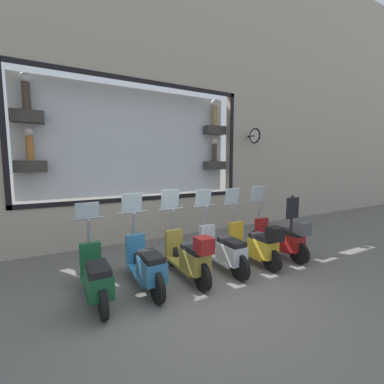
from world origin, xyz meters
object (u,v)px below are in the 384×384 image
(scooter_green_5, at_px, (96,277))
(scooter_yellow_1, at_px, (256,243))
(scooter_teal_4, at_px, (146,265))
(shop_sign_post, at_px, (292,221))
(scooter_olive_3, at_px, (189,256))
(scooter_silver_2, at_px, (223,250))
(scooter_red_0, at_px, (282,238))

(scooter_green_5, bearing_deg, scooter_yellow_1, -91.00)
(scooter_teal_4, bearing_deg, shop_sign_post, -86.16)
(scooter_yellow_1, relative_size, scooter_olive_3, 0.99)
(scooter_green_5, bearing_deg, scooter_olive_3, -91.72)
(scooter_silver_2, bearing_deg, scooter_olive_3, 93.98)
(scooter_silver_2, xyz_separation_m, shop_sign_post, (0.28, -2.41, 0.31))
(scooter_yellow_1, relative_size, scooter_green_5, 1.00)
(scooter_red_0, relative_size, shop_sign_post, 1.27)
(scooter_olive_3, xyz_separation_m, scooter_green_5, (0.05, 1.69, -0.06))
(scooter_silver_2, distance_m, scooter_olive_3, 0.85)
(scooter_silver_2, xyz_separation_m, scooter_teal_4, (0.00, 1.69, 0.01))
(scooter_red_0, xyz_separation_m, scooter_silver_2, (0.06, 1.69, -0.03))
(scooter_silver_2, bearing_deg, scooter_teal_4, 89.95)
(scooter_teal_4, relative_size, shop_sign_post, 1.28)
(scooter_olive_3, height_order, scooter_teal_4, scooter_olive_3)
(scooter_yellow_1, bearing_deg, scooter_silver_2, 85.47)
(scooter_red_0, bearing_deg, scooter_green_5, 89.23)
(scooter_yellow_1, height_order, scooter_olive_3, scooter_olive_3)
(scooter_teal_4, bearing_deg, scooter_green_5, 90.64)
(scooter_olive_3, xyz_separation_m, shop_sign_post, (0.34, -3.26, 0.27))
(shop_sign_post, bearing_deg, scooter_green_5, 93.29)
(scooter_green_5, bearing_deg, scooter_silver_2, -89.82)
(scooter_teal_4, relative_size, scooter_green_5, 1.01)
(scooter_olive_3, xyz_separation_m, scooter_teal_4, (0.06, 0.85, -0.04))
(scooter_red_0, xyz_separation_m, scooter_teal_4, (0.07, 3.39, -0.03))
(scooter_silver_2, bearing_deg, scooter_red_0, -92.19)
(shop_sign_post, bearing_deg, scooter_teal_4, 93.84)
(scooter_olive_3, relative_size, scooter_green_5, 1.01)
(scooter_red_0, bearing_deg, scooter_silver_2, 87.81)
(scooter_green_5, relative_size, shop_sign_post, 1.26)
(scooter_teal_4, distance_m, shop_sign_post, 4.13)
(scooter_olive_3, bearing_deg, scooter_red_0, -90.13)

